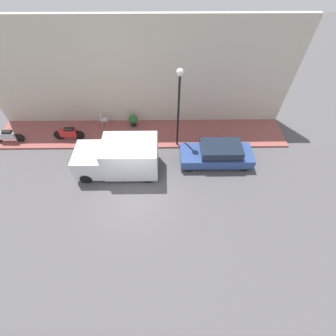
{
  "coord_description": "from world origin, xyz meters",
  "views": [
    {
      "loc": [
        -6.83,
        -1.65,
        10.22
      ],
      "look_at": [
        1.16,
        -1.74,
        0.6
      ],
      "focal_mm": 24.0,
      "sensor_mm": 36.0,
      "label": 1
    }
  ],
  "objects": [
    {
      "name": "ground_plane",
      "position": [
        0.0,
        0.0,
        0.0
      ],
      "size": [
        60.0,
        60.0,
        0.0
      ],
      "primitive_type": "plane",
      "color": "#514F51"
    },
    {
      "name": "sidewalk",
      "position": [
        4.66,
        0.0,
        0.05
      ],
      "size": [
        2.7,
        18.98,
        0.11
      ],
      "color": "#934C47",
      "rests_on": "ground_plane"
    },
    {
      "name": "building_facade",
      "position": [
        6.16,
        0.0,
        3.31
      ],
      "size": [
        0.3,
        18.98,
        6.61
      ],
      "color": "beige",
      "rests_on": "ground_plane"
    },
    {
      "name": "parked_car",
      "position": [
        2.15,
        -4.64,
        0.64
      ],
      "size": [
        1.62,
        4.21,
        1.31
      ],
      "color": "#2D4784",
      "rests_on": "ground_plane"
    },
    {
      "name": "delivery_van",
      "position": [
        1.58,
        1.0,
        1.04
      ],
      "size": [
        2.05,
        4.54,
        2.06
      ],
      "color": "silver",
      "rests_on": "ground_plane"
    },
    {
      "name": "motorcycle_red",
      "position": [
        4.13,
        4.59,
        0.59
      ],
      "size": [
        0.3,
        1.97,
        0.89
      ],
      "color": "#B21E1E",
      "rests_on": "sidewalk"
    },
    {
      "name": "scooter_silver",
      "position": [
        3.94,
        8.43,
        0.57
      ],
      "size": [
        0.3,
        2.02,
        0.86
      ],
      "color": "#B7B7BF",
      "rests_on": "sidewalk"
    },
    {
      "name": "streetlamp",
      "position": [
        3.59,
        -2.35,
        3.51
      ],
      "size": [
        0.37,
        0.37,
        4.96
      ],
      "color": "black",
      "rests_on": "sidewalk"
    },
    {
      "name": "potted_plant",
      "position": [
        5.44,
        0.58,
        0.58
      ],
      "size": [
        0.58,
        0.58,
        0.84
      ],
      "color": "black",
      "rests_on": "sidewalk"
    },
    {
      "name": "cafe_chair",
      "position": [
        5.52,
        2.65,
        0.68
      ],
      "size": [
        0.4,
        0.4,
        1.0
      ],
      "color": "silver",
      "rests_on": "sidewalk"
    }
  ]
}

